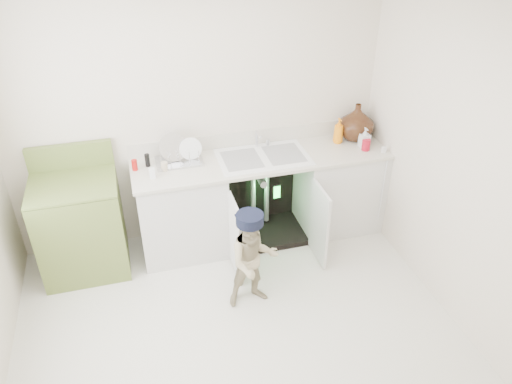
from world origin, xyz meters
TOP-DOWN VIEW (x-y plane):
  - ground at (0.00, 0.00)m, footprint 3.50×3.50m
  - room_shell at (0.00, 0.00)m, footprint 6.00×5.50m
  - counter_run at (0.59, 1.21)m, footprint 2.44×1.02m
  - avocado_stove at (-1.16, 1.18)m, footprint 0.73×0.65m
  - repair_worker at (0.21, 0.31)m, footprint 0.63×0.73m

SIDE VIEW (x-z plane):
  - ground at x=0.00m, z-range 0.00..0.00m
  - repair_worker at x=0.21m, z-range 0.01..0.91m
  - avocado_stove at x=-1.16m, z-range -0.10..1.04m
  - counter_run at x=0.59m, z-range -0.15..1.11m
  - room_shell at x=0.00m, z-range 0.62..1.88m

